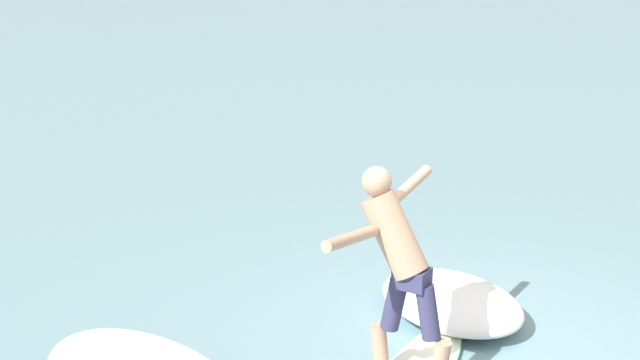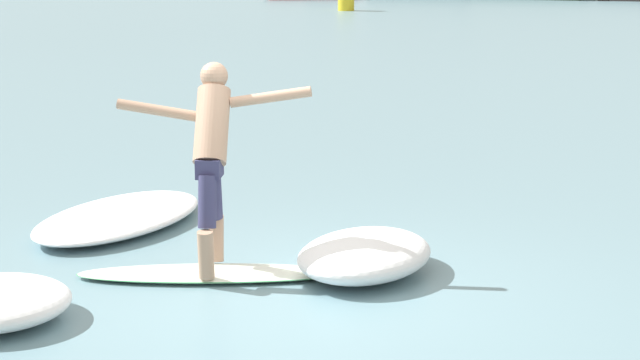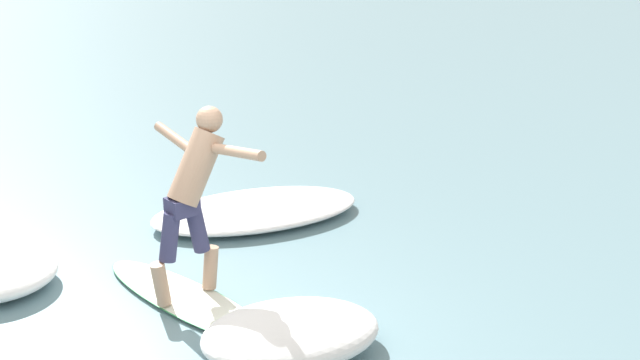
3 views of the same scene
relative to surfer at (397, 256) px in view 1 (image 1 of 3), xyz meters
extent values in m
ellipsoid|color=white|center=(1.07, 0.43, -1.06)|extent=(0.42, 0.42, 0.06)
cylinder|color=tan|center=(-0.05, 0.12, -0.82)|extent=(0.19, 0.21, 0.41)
cylinder|color=#343458|center=(0.00, 0.01, -0.41)|extent=(0.23, 0.27, 0.45)
cylinder|color=#343458|center=(0.11, -0.25, -0.41)|extent=(0.23, 0.27, 0.45)
cube|color=#343458|center=(0.05, -0.12, -0.15)|extent=(0.29, 0.32, 0.16)
cylinder|color=tan|center=(-0.01, 0.03, 0.17)|extent=(0.48, 0.63, 0.71)
sphere|color=tan|center=(-0.07, 0.17, 0.58)|extent=(0.24, 0.24, 0.24)
cylinder|color=tan|center=(-0.50, -0.06, 0.29)|extent=(0.67, 0.35, 0.21)
cylinder|color=tan|center=(0.39, 0.32, 0.41)|extent=(0.67, 0.35, 0.20)
ellipsoid|color=white|center=(1.17, 0.54, -0.92)|extent=(1.11, 1.52, 0.35)
camera|label=1|loc=(-4.24, -4.77, 2.66)|focal=50.00mm
camera|label=2|loc=(4.80, -7.44, 1.56)|focal=60.00mm
camera|label=3|loc=(7.32, -1.13, 2.71)|focal=50.00mm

